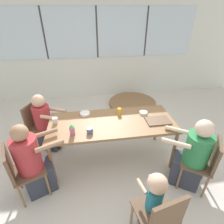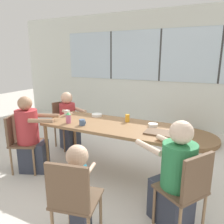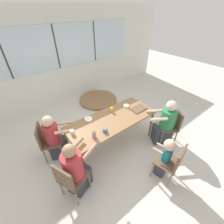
{
  "view_description": "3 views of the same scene",
  "coord_description": "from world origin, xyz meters",
  "px_view_note": "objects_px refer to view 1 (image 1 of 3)",
  "views": [
    {
      "loc": [
        -0.33,
        -2.24,
        2.31
      ],
      "look_at": [
        0.0,
        0.0,
        0.95
      ],
      "focal_mm": 28.0,
      "sensor_mm": 36.0,
      "label": 1
    },
    {
      "loc": [
        1.33,
        -2.7,
        1.71
      ],
      "look_at": [
        0.0,
        0.0,
        0.95
      ],
      "focal_mm": 35.0,
      "sensor_mm": 36.0,
      "label": 2
    },
    {
      "loc": [
        -1.55,
        -1.97,
        2.76
      ],
      "look_at": [
        0.0,
        0.0,
        0.95
      ],
      "focal_mm": 24.0,
      "sensor_mm": 36.0,
      "label": 3
    }
  ],
  "objects_px": {
    "chair_for_toddler": "(160,215)",
    "bowl_cereal": "(143,113)",
    "person_man_blue_shirt": "(33,164)",
    "juice_glass": "(119,111)",
    "bowl_white_shallow": "(85,114)",
    "folded_table_stack": "(132,103)",
    "chair_for_man_blue_shirt": "(20,169)",
    "chair_for_woman_green_shirt": "(205,160)",
    "coffee_mug": "(90,131)",
    "person_woman_green_shirt": "(192,157)",
    "person_man_teal_shirt": "(46,125)",
    "sippy_cup": "(72,130)",
    "milk_carton_small": "(55,121)",
    "chair_for_man_teal_shirt": "(37,122)",
    "person_toddler": "(152,203)"
  },
  "relations": [
    {
      "from": "chair_for_woman_green_shirt",
      "to": "person_woman_green_shirt",
      "type": "distance_m",
      "value": 0.17
    },
    {
      "from": "person_man_blue_shirt",
      "to": "milk_carton_small",
      "type": "relative_size",
      "value": 12.5
    },
    {
      "from": "milk_carton_small",
      "to": "bowl_white_shallow",
      "type": "bearing_deg",
      "value": 21.99
    },
    {
      "from": "coffee_mug",
      "to": "chair_for_woman_green_shirt",
      "type": "bearing_deg",
      "value": -19.01
    },
    {
      "from": "sippy_cup",
      "to": "juice_glass",
      "type": "bearing_deg",
      "value": 30.3
    },
    {
      "from": "chair_for_toddler",
      "to": "person_man_blue_shirt",
      "type": "bearing_deg",
      "value": 136.02
    },
    {
      "from": "person_woman_green_shirt",
      "to": "person_man_blue_shirt",
      "type": "relative_size",
      "value": 0.98
    },
    {
      "from": "chair_for_man_teal_shirt",
      "to": "milk_carton_small",
      "type": "xyz_separation_m",
      "value": [
        0.42,
        -0.44,
        0.29
      ]
    },
    {
      "from": "person_man_blue_shirt",
      "to": "folded_table_stack",
      "type": "distance_m",
      "value": 3.11
    },
    {
      "from": "person_man_blue_shirt",
      "to": "person_man_teal_shirt",
      "type": "bearing_deg",
      "value": 157.5
    },
    {
      "from": "chair_for_woman_green_shirt",
      "to": "chair_for_toddler",
      "type": "bearing_deg",
      "value": 157.42
    },
    {
      "from": "juice_glass",
      "to": "folded_table_stack",
      "type": "distance_m",
      "value": 1.96
    },
    {
      "from": "chair_for_man_blue_shirt",
      "to": "chair_for_toddler",
      "type": "height_order",
      "value": "same"
    },
    {
      "from": "chair_for_man_teal_shirt",
      "to": "juice_glass",
      "type": "height_order",
      "value": "juice_glass"
    },
    {
      "from": "sippy_cup",
      "to": "juice_glass",
      "type": "height_order",
      "value": "sippy_cup"
    },
    {
      "from": "chair_for_man_blue_shirt",
      "to": "chair_for_man_teal_shirt",
      "type": "distance_m",
      "value": 1.07
    },
    {
      "from": "bowl_white_shallow",
      "to": "person_woman_green_shirt",
      "type": "bearing_deg",
      "value": -33.26
    },
    {
      "from": "person_man_blue_shirt",
      "to": "person_man_teal_shirt",
      "type": "height_order",
      "value": "person_man_blue_shirt"
    },
    {
      "from": "chair_for_man_teal_shirt",
      "to": "folded_table_stack",
      "type": "relative_size",
      "value": 0.68
    },
    {
      "from": "chair_for_woman_green_shirt",
      "to": "person_toddler",
      "type": "xyz_separation_m",
      "value": [
        -0.91,
        -0.46,
        -0.02
      ]
    },
    {
      "from": "chair_for_woman_green_shirt",
      "to": "chair_for_toddler",
      "type": "relative_size",
      "value": 1.0
    },
    {
      "from": "person_man_blue_shirt",
      "to": "folded_table_stack",
      "type": "xyz_separation_m",
      "value": [
        1.98,
        2.34,
        -0.48
      ]
    },
    {
      "from": "chair_for_man_blue_shirt",
      "to": "bowl_cereal",
      "type": "relative_size",
      "value": 6.58
    },
    {
      "from": "person_man_blue_shirt",
      "to": "juice_glass",
      "type": "height_order",
      "value": "person_man_blue_shirt"
    },
    {
      "from": "bowl_white_shallow",
      "to": "folded_table_stack",
      "type": "distance_m",
      "value": 2.16
    },
    {
      "from": "chair_for_toddler",
      "to": "bowl_cereal",
      "type": "xyz_separation_m",
      "value": [
        0.27,
        1.52,
        0.26
      ]
    },
    {
      "from": "person_woman_green_shirt",
      "to": "folded_table_stack",
      "type": "xyz_separation_m",
      "value": [
        -0.18,
        2.54,
        -0.47
      ]
    },
    {
      "from": "chair_for_man_teal_shirt",
      "to": "sippy_cup",
      "type": "height_order",
      "value": "sippy_cup"
    },
    {
      "from": "chair_for_woman_green_shirt",
      "to": "bowl_white_shallow",
      "type": "relative_size",
      "value": 5.21
    },
    {
      "from": "chair_for_woman_green_shirt",
      "to": "folded_table_stack",
      "type": "xyz_separation_m",
      "value": [
        -0.32,
        2.63,
        -0.48
      ]
    },
    {
      "from": "chair_for_man_teal_shirt",
      "to": "chair_for_man_blue_shirt",
      "type": "bearing_deg",
      "value": 22.57
    },
    {
      "from": "chair_for_toddler",
      "to": "sippy_cup",
      "type": "relative_size",
      "value": 5.24
    },
    {
      "from": "sippy_cup",
      "to": "milk_carton_small",
      "type": "relative_size",
      "value": 1.8
    },
    {
      "from": "chair_for_woman_green_shirt",
      "to": "coffee_mug",
      "type": "height_order",
      "value": "chair_for_woman_green_shirt"
    },
    {
      "from": "bowl_cereal",
      "to": "chair_for_man_teal_shirt",
      "type": "bearing_deg",
      "value": 168.67
    },
    {
      "from": "person_man_blue_shirt",
      "to": "juice_glass",
      "type": "distance_m",
      "value": 1.49
    },
    {
      "from": "bowl_white_shallow",
      "to": "person_man_teal_shirt",
      "type": "bearing_deg",
      "value": 165.36
    },
    {
      "from": "chair_for_man_teal_shirt",
      "to": "person_man_teal_shirt",
      "type": "xyz_separation_m",
      "value": [
        0.15,
        -0.06,
        -0.03
      ]
    },
    {
      "from": "chair_for_man_blue_shirt",
      "to": "person_man_teal_shirt",
      "type": "bearing_deg",
      "value": 148.82
    },
    {
      "from": "coffee_mug",
      "to": "juice_glass",
      "type": "relative_size",
      "value": 0.81
    },
    {
      "from": "person_woman_green_shirt",
      "to": "coffee_mug",
      "type": "xyz_separation_m",
      "value": [
        -1.38,
        0.43,
        0.3
      ]
    },
    {
      "from": "chair_for_man_blue_shirt",
      "to": "bowl_cereal",
      "type": "bearing_deg",
      "value": 88.04
    },
    {
      "from": "person_woman_green_shirt",
      "to": "bowl_cereal",
      "type": "relative_size",
      "value": 8.53
    },
    {
      "from": "sippy_cup",
      "to": "juice_glass",
      "type": "xyz_separation_m",
      "value": [
        0.75,
        0.44,
        -0.03
      ]
    },
    {
      "from": "chair_for_man_blue_shirt",
      "to": "person_woman_green_shirt",
      "type": "xyz_separation_m",
      "value": [
        2.31,
        -0.13,
        -0.02
      ]
    },
    {
      "from": "person_toddler",
      "to": "bowl_cereal",
      "type": "bearing_deg",
      "value": 65.7
    },
    {
      "from": "person_woman_green_shirt",
      "to": "juice_glass",
      "type": "relative_size",
      "value": 10.18
    },
    {
      "from": "chair_for_man_blue_shirt",
      "to": "coffee_mug",
      "type": "distance_m",
      "value": 1.02
    },
    {
      "from": "chair_for_toddler",
      "to": "coffee_mug",
      "type": "height_order",
      "value": "chair_for_toddler"
    },
    {
      "from": "chair_for_man_blue_shirt",
      "to": "bowl_white_shallow",
      "type": "xyz_separation_m",
      "value": [
        0.87,
        0.82,
        0.26
      ]
    }
  ]
}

